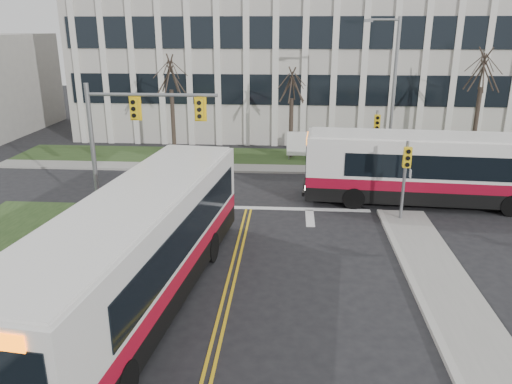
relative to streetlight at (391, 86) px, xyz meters
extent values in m
plane|color=black|center=(-8.03, -16.20, -5.19)|extent=(120.00, 120.00, 0.00)
cube|color=#9E9B93|center=(-3.03, -1.00, -5.12)|extent=(44.00, 1.60, 0.14)
cube|color=#27401B|center=(-3.03, 1.80, -5.13)|extent=(44.00, 5.00, 0.12)
cube|color=#B8B3AA|center=(-3.03, 13.80, 0.81)|extent=(40.00, 16.00, 12.00)
cylinder|color=slate|center=(-15.33, -9.00, -2.09)|extent=(0.22, 0.22, 6.20)
cylinder|color=slate|center=(-12.33, -9.00, 0.51)|extent=(6.00, 0.16, 0.16)
cube|color=yellow|center=(-13.13, -9.15, -0.09)|extent=(0.34, 0.24, 0.92)
cube|color=yellow|center=(-10.13, -9.15, -0.09)|extent=(0.34, 0.24, 0.92)
cylinder|color=slate|center=(-0.83, -9.20, -3.29)|extent=(0.14, 0.14, 3.80)
cube|color=yellow|center=(-0.83, -9.40, -2.09)|extent=(0.34, 0.24, 0.92)
cylinder|color=slate|center=(-0.83, -0.70, -3.29)|extent=(0.14, 0.14, 3.80)
cube|color=yellow|center=(-0.83, -0.90, -2.09)|extent=(0.34, 0.24, 0.92)
cylinder|color=slate|center=(0.17, 0.00, -0.59)|extent=(0.20, 0.20, 9.20)
cylinder|color=slate|center=(-0.73, 0.00, 3.81)|extent=(1.80, 0.14, 0.14)
cube|color=slate|center=(-1.63, 0.00, 3.76)|extent=(0.50, 0.25, 0.18)
cylinder|color=slate|center=(-6.13, 1.30, -4.69)|extent=(0.08, 0.08, 1.00)
cylinder|color=slate|center=(-4.93, 1.30, -4.69)|extent=(0.08, 0.08, 1.00)
cube|color=white|center=(-5.53, 1.30, -3.99)|extent=(1.50, 0.12, 1.60)
cylinder|color=#42352B|center=(-14.03, 1.80, -2.88)|extent=(0.28, 0.28, 4.62)
cylinder|color=#42352B|center=(-6.03, 2.00, -3.15)|extent=(0.28, 0.28, 4.09)
cylinder|color=#42352B|center=(5.97, 1.80, -2.72)|extent=(0.28, 0.28, 4.95)
camera|label=1|loc=(-6.01, -31.32, 3.46)|focal=35.00mm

